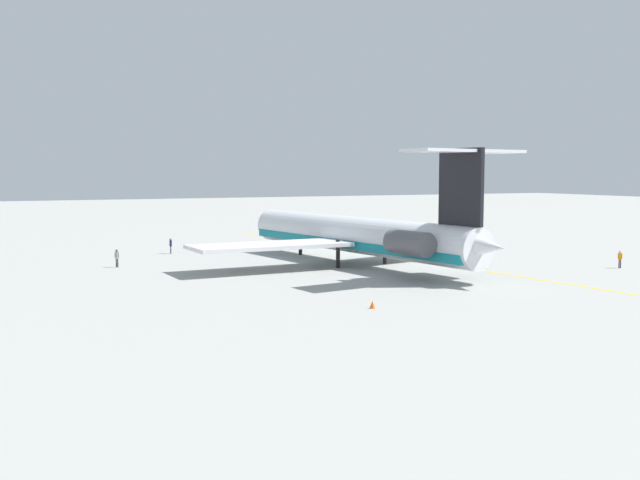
% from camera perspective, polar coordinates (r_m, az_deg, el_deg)
% --- Properties ---
extents(ground, '(377.78, 377.78, 0.00)m').
position_cam_1_polar(ground, '(81.17, 6.30, -1.44)').
color(ground, '#9E9E99').
extents(main_jetliner, '(39.43, 34.95, 11.50)m').
position_cam_1_polar(main_jetliner, '(74.23, 3.26, 0.39)').
color(main_jetliner, silver).
rests_on(main_jetliner, ground).
extents(ground_crew_near_nose, '(0.42, 0.28, 1.75)m').
position_cam_1_polar(ground_crew_near_nose, '(78.32, 22.27, -1.23)').
color(ground_crew_near_nose, black).
rests_on(ground_crew_near_nose, ground).
extents(ground_crew_near_tail, '(0.44, 0.29, 1.81)m').
position_cam_1_polar(ground_crew_near_tail, '(87.06, -11.52, -0.29)').
color(ground_crew_near_tail, black).
rests_on(ground_crew_near_tail, ground).
extents(ground_crew_portside, '(0.29, 0.40, 1.81)m').
position_cam_1_polar(ground_crew_portside, '(75.85, -15.50, -1.20)').
color(ground_crew_portside, black).
rests_on(ground_crew_portside, ground).
extents(safety_cone_nose, '(0.40, 0.40, 0.55)m').
position_cam_1_polar(safety_cone_nose, '(101.35, 3.07, 0.09)').
color(safety_cone_nose, '#EA590F').
rests_on(safety_cone_nose, ground).
extents(safety_cone_wingtip, '(0.40, 0.40, 0.55)m').
position_cam_1_polar(safety_cone_wingtip, '(51.52, 4.09, -5.01)').
color(safety_cone_wingtip, '#EA590F').
rests_on(safety_cone_wingtip, ground).
extents(safety_cone_tail, '(0.40, 0.40, 0.55)m').
position_cam_1_polar(safety_cone_tail, '(98.90, 3.62, -0.04)').
color(safety_cone_tail, '#EA590F').
rests_on(safety_cone_tail, ground).
extents(taxiway_centreline, '(82.92, 10.54, 0.01)m').
position_cam_1_polar(taxiway_centreline, '(79.35, 7.67, -1.60)').
color(taxiway_centreline, gold).
rests_on(taxiway_centreline, ground).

